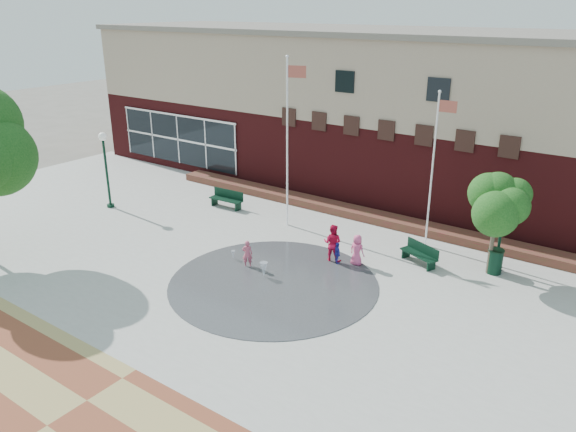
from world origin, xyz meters
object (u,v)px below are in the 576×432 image
Objects in this scene: flagpole_right at (434,163)px; trash_can at (495,261)px; bench_left at (226,202)px; child_splash at (247,254)px; flagpole_left at (288,135)px.

flagpole_right reaches higher than trash_can.
trash_can is (14.38, 0.46, 0.23)m from bench_left.
flagpole_right is 6.64× the size of trash_can.
trash_can is 0.89× the size of child_splash.
flagpole_right is at bearing -5.01° from flagpole_left.
trash_can is (10.11, 0.60, -4.10)m from flagpole_left.
bench_left is 7.57m from child_splash.
flagpole_right is at bearing -165.82° from child_splash.
flagpole_right is 9.08m from child_splash.
child_splash is (-5.34, -6.51, -3.39)m from flagpole_right.
bench_left is 14.39m from trash_can.
trash_can is at bearing -1.28° from bench_left.
bench_left is (-10.99, -1.48, -3.67)m from flagpole_right.
trash_can is (3.39, -1.02, -3.44)m from flagpole_right.
trash_can is at bearing -15.16° from flagpole_left.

